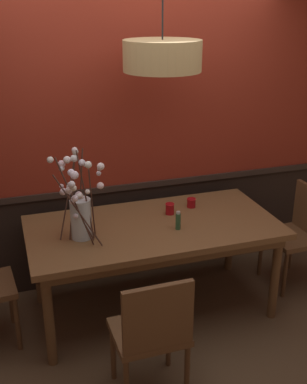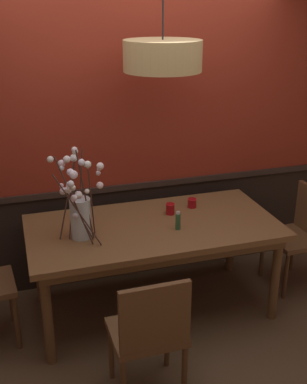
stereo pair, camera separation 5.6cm
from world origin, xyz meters
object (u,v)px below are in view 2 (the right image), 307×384
Objects in this scene: chair_far_side_left at (97,212)px; pendant_lamp at (163,56)px; candle_holder_nearer_edge at (170,209)px; condiment_bottle at (178,221)px; chair_head_east_end at (300,231)px; chair_near_side_left at (150,331)px; vase_with_blossoms at (79,209)px; candle_holder_nearer_center at (192,203)px; dining_table at (153,234)px; chair_far_side_right at (156,206)px.

pendant_lamp reaches higher than chair_far_side_left.
condiment_bottle is at bearing -96.98° from candle_holder_nearer_edge.
chair_near_side_left is (-1.64, -0.92, 0.00)m from chair_head_east_end.
vase_with_blossoms is 1.03m from candle_holder_nearer_center.
candle_holder_nearer_center is at bearing 28.67° from dining_table.
chair_far_side_right reaches higher than condiment_bottle.
vase_with_blossoms is (-0.86, -0.92, 0.48)m from chair_far_side_right.
chair_far_side_left is at bearing 73.32° from vase_with_blossoms.
pendant_lamp is (0.66, 0.14, 1.02)m from vase_with_blossoms.
vase_with_blossoms reaches higher than chair_head_east_end.
chair_far_side_right is 1.06m from condiment_bottle.
candle_holder_nearer_edge is 0.63× the size of condiment_bottle.
chair_head_east_end is 1.24m from condiment_bottle.
vase_with_blossoms reaches higher than chair_far_side_right.
condiment_bottle is (0.72, -0.07, -0.16)m from vase_with_blossoms.
dining_table is 0.96m from chair_far_side_left.
pendant_lamp reaches higher than candle_holder_nearer_center.
candle_holder_nearer_edge is at bearing 32.52° from pendant_lamp.
candle_holder_nearer_center is (0.70, 1.12, 0.30)m from chair_near_side_left.
candle_holder_nearer_center is 0.44m from condiment_bottle.
pendant_lamp is at bearing 12.21° from vase_with_blossoms.
chair_far_side_left is at bearing 89.50° from chair_near_side_left.
vase_with_blossoms is at bearing -106.68° from chair_far_side_left.
chair_far_side_right is 10.26× the size of candle_holder_nearer_edge.
chair_head_east_end is at bearing -38.81° from chair_far_side_right.
chair_far_side_left is (-0.28, 0.90, -0.16)m from dining_table.
candle_holder_nearer_center is 0.08× the size of pendant_lamp.
pendant_lamp is at bearing -147.48° from candle_holder_nearer_edge.
chair_head_east_end is at bearing -28.42° from chair_far_side_left.
chair_near_side_left is 0.97× the size of pendant_lamp.
dining_table is 0.25m from condiment_bottle.
vase_with_blossoms is 7.40× the size of candle_holder_nearer_edge.
vase_with_blossoms is 0.74m from condiment_bottle.
chair_far_side_right is 1.35m from vase_with_blossoms.
pendant_lamp reaches higher than chair_near_side_left.
chair_far_side_left is 1.42× the size of vase_with_blossoms.
dining_table is 0.27m from candle_holder_nearer_edge.
chair_far_side_right is (0.29, 0.87, -0.16)m from dining_table.
condiment_bottle is 1.20m from pendant_lamp.
chair_far_side_right reaches higher than candle_holder_nearer_edge.
dining_table is 13.29× the size of condiment_bottle.
chair_far_side_left is 10.50× the size of candle_holder_nearer_edge.
chair_far_side_left reaches higher than chair_near_side_left.
chair_far_side_right is (0.59, 1.77, 0.01)m from chair_near_side_left.
dining_table is 24.87× the size of candle_holder_nearer_center.
chair_near_side_left is at bearing -114.91° from candle_holder_nearer_edge.
candle_holder_nearer_edge is at bearing -160.92° from candle_holder_nearer_center.
chair_far_side_left reaches higher than candle_holder_nearer_edge.
chair_head_east_end is at bearing -12.10° from candle_holder_nearer_center.
chair_head_east_end is 11.57× the size of candle_holder_nearer_center.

